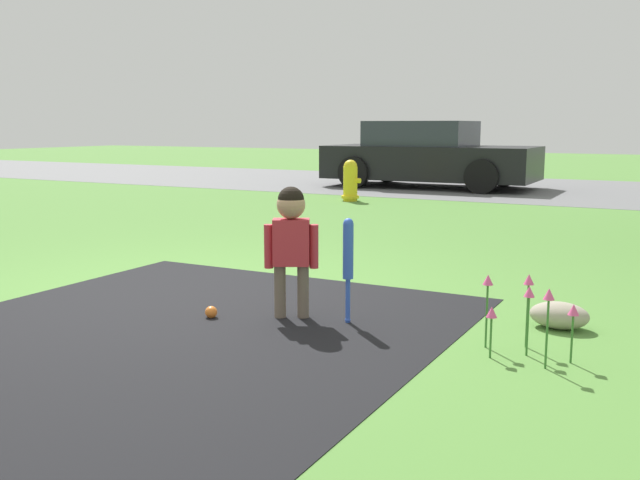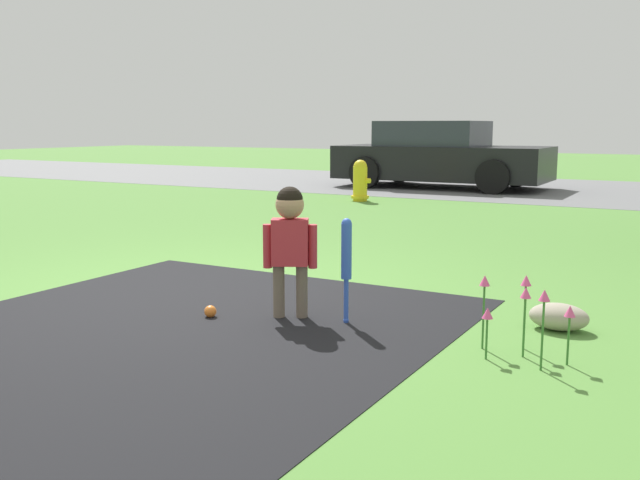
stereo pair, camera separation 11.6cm
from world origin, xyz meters
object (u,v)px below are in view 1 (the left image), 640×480
at_px(child, 291,233).
at_px(parked_car, 428,156).
at_px(sports_ball, 211,312).
at_px(fire_hydrant, 350,181).
at_px(baseball_bat, 348,255).

height_order(child, parked_car, parked_car).
distance_m(sports_ball, fire_hydrant, 7.53).
bearing_deg(child, baseball_bat, -17.80).
height_order(child, sports_ball, child).
height_order(baseball_bat, parked_car, parked_car).
bearing_deg(child, sports_ball, -178.18).
relative_size(child, sports_ball, 10.77).
bearing_deg(sports_ball, fire_hydrant, 108.70).
bearing_deg(parked_car, sports_ball, -78.92).
xyz_separation_m(baseball_bat, parked_car, (-3.03, 10.00, 0.20)).
height_order(fire_hydrant, parked_car, parked_car).
distance_m(baseball_bat, fire_hydrant, 7.54).
xyz_separation_m(sports_ball, fire_hydrant, (-2.41, 7.12, 0.30)).
distance_m(baseball_bat, parked_car, 10.45).
bearing_deg(baseball_bat, fire_hydrant, 115.64).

